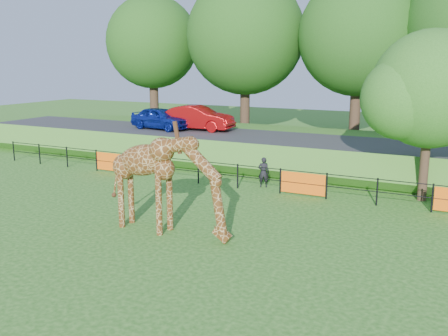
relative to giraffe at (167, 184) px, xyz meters
The scene contains 10 objects.
ground 2.39m from the giraffe, 105.60° to the right, with size 90.00×90.00×0.00m, color #215B16.
giraffe is the anchor object (origin of this frame).
perimeter_fence 6.44m from the giraffe, 94.21° to the left, with size 28.07×0.10×1.10m, color black, non-canonical shape.
embankment 13.87m from the giraffe, 91.93° to the left, with size 40.00×9.00×1.30m, color #215B16.
road 12.34m from the giraffe, 92.17° to the left, with size 40.00×5.00×0.12m, color #313134.
car_blue 15.04m from the giraffe, 124.65° to the left, with size 1.60×3.98×1.36m, color #142AA3.
car_red 14.54m from the giraffe, 115.92° to the left, with size 1.57×4.49×1.48m, color #B00C0E.
visitor 7.14m from the giraffe, 86.20° to the left, with size 0.50×0.33×1.36m, color black.
tree_east 11.01m from the giraffe, 48.15° to the left, with size 5.40×4.71×6.76m.
bg_tree_line 21.12m from the giraffe, 85.99° to the left, with size 37.30×8.80×11.82m.
Camera 1 is at (9.10, -11.44, 5.54)m, focal length 40.00 mm.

